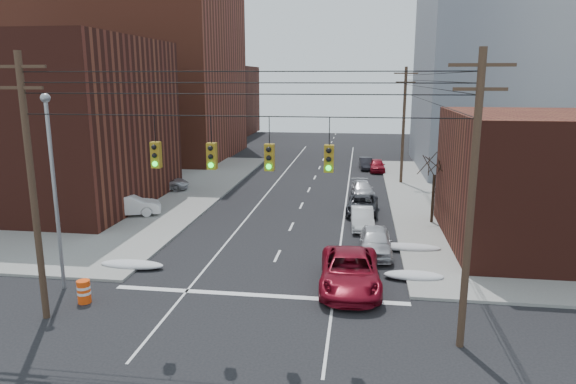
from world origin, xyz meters
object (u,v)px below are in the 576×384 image
(parked_car_c, at_px, (362,205))
(lot_car_a, at_px, (128,205))
(parked_car_d, at_px, (362,189))
(lot_car_c, at_px, (67,200))
(parked_car_b, at_px, (362,218))
(parked_car_e, at_px, (377,165))
(parked_car_f, at_px, (366,163))
(lot_car_d, at_px, (86,188))
(lot_car_b, at_px, (162,183))
(red_pickup, at_px, (350,271))
(parked_car_a, at_px, (376,241))
(construction_barrel, at_px, (84,291))

(parked_car_c, relative_size, lot_car_a, 1.03)
(parked_car_d, bearing_deg, lot_car_c, -166.65)
(parked_car_d, bearing_deg, parked_car_b, -96.75)
(parked_car_e, height_order, parked_car_f, parked_car_e)
(lot_car_d, bearing_deg, lot_car_b, -35.53)
(red_pickup, bearing_deg, lot_car_b, 129.19)
(parked_car_c, bearing_deg, parked_car_f, 92.22)
(parked_car_d, height_order, lot_car_c, lot_car_c)
(lot_car_b, height_order, lot_car_c, lot_car_c)
(lot_car_a, distance_m, lot_car_d, 7.79)
(lot_car_a, relative_size, lot_car_d, 1.01)
(parked_car_e, bearing_deg, parked_car_c, -96.43)
(parked_car_a, relative_size, lot_car_b, 0.97)
(lot_car_b, bearing_deg, parked_car_e, -67.55)
(parked_car_e, xyz_separation_m, construction_barrel, (-14.07, -35.70, -0.14))
(parked_car_b, height_order, lot_car_b, lot_car_b)
(parked_car_d, height_order, lot_car_d, lot_car_d)
(parked_car_a, height_order, lot_car_b, parked_car_a)
(parked_car_f, bearing_deg, construction_barrel, -114.10)
(parked_car_f, height_order, lot_car_c, lot_car_c)
(parked_car_d, xyz_separation_m, construction_barrel, (-12.47, -23.42, -0.09))
(lot_car_c, bearing_deg, parked_car_d, -92.11)
(parked_car_f, bearing_deg, parked_car_a, -94.28)
(parked_car_b, distance_m, lot_car_c, 22.44)
(parked_car_a, height_order, parked_car_e, parked_car_a)
(parked_car_b, relative_size, construction_barrel, 3.93)
(lot_car_a, bearing_deg, red_pickup, -144.02)
(parked_car_e, xyz_separation_m, parked_car_f, (-1.19, 1.44, -0.05))
(parked_car_a, relative_size, lot_car_c, 0.94)
(parked_car_f, bearing_deg, parked_car_e, -55.36)
(parked_car_d, height_order, lot_car_a, lot_car_a)
(parked_car_a, height_order, construction_barrel, parked_car_a)
(parked_car_b, bearing_deg, construction_barrel, -135.04)
(parked_car_c, xyz_separation_m, lot_car_b, (-17.78, 5.35, 0.14))
(parked_car_f, bearing_deg, parked_car_b, -95.98)
(lot_car_d, relative_size, construction_barrel, 4.37)
(parked_car_b, bearing_deg, parked_car_e, 82.95)
(lot_car_c, relative_size, lot_car_d, 1.06)
(parked_car_e, relative_size, lot_car_a, 0.87)
(red_pickup, relative_size, lot_car_d, 1.33)
(parked_car_c, relative_size, parked_car_e, 1.19)
(lot_car_c, bearing_deg, parked_car_b, -115.94)
(lot_car_c, height_order, lot_car_d, lot_car_d)
(parked_car_c, relative_size, parked_car_d, 1.09)
(parked_car_c, height_order, lot_car_d, lot_car_d)
(red_pickup, distance_m, lot_car_d, 27.28)
(parked_car_b, xyz_separation_m, lot_car_b, (-17.78, 9.13, 0.13))
(parked_car_a, bearing_deg, lot_car_d, 156.08)
(parked_car_a, distance_m, parked_car_d, 14.95)
(parked_car_c, bearing_deg, red_pickup, -88.98)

